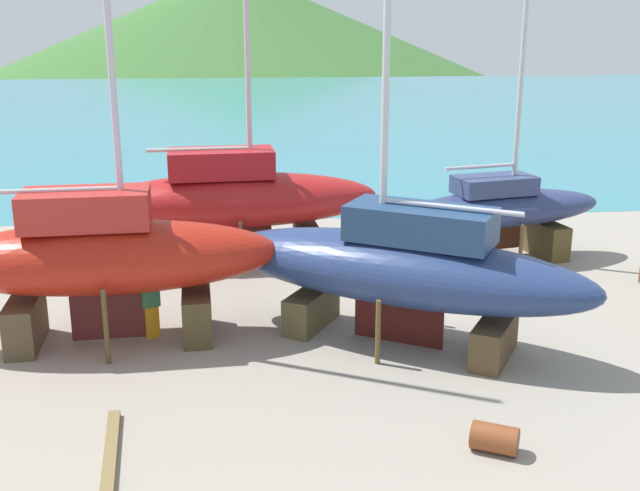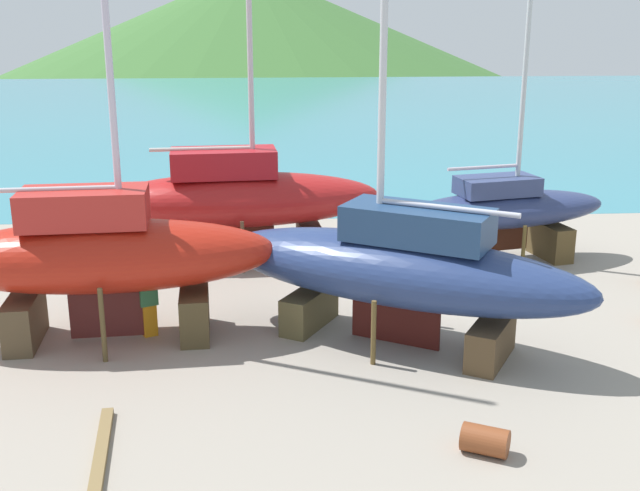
{
  "view_description": "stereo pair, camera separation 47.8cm",
  "coord_description": "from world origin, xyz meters",
  "px_view_note": "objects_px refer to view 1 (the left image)",
  "views": [
    {
      "loc": [
        -5.52,
        -21.59,
        7.8
      ],
      "look_at": [
        -3.52,
        -0.28,
        1.48
      ],
      "focal_mm": 44.36,
      "sensor_mm": 36.0,
      "label": 1
    },
    {
      "loc": [
        -5.04,
        -21.63,
        7.8
      ],
      "look_at": [
        -3.52,
        -0.28,
        1.48
      ],
      "focal_mm": 44.36,
      "sensor_mm": 36.0,
      "label": 2
    }
  ],
  "objects_px": {
    "sailboat_mid_port": "(236,198)",
    "worker": "(151,306)",
    "sailboat_far_slipway": "(402,266)",
    "sailboat_large_starboard": "(106,256)",
    "barrel_blue_faded": "(51,261)",
    "sailboat_small_center": "(502,209)",
    "barrel_rust_mid": "(495,438)"
  },
  "relations": [
    {
      "from": "sailboat_far_slipway",
      "to": "barrel_rust_mid",
      "type": "distance_m",
      "value": 5.49
    },
    {
      "from": "barrel_blue_faded",
      "to": "sailboat_small_center",
      "type": "bearing_deg",
      "value": 0.7
    },
    {
      "from": "sailboat_small_center",
      "to": "sailboat_mid_port",
      "type": "height_order",
      "value": "sailboat_mid_port"
    },
    {
      "from": "worker",
      "to": "barrel_rust_mid",
      "type": "height_order",
      "value": "worker"
    },
    {
      "from": "sailboat_small_center",
      "to": "worker",
      "type": "distance_m",
      "value": 11.92
    },
    {
      "from": "barrel_blue_faded",
      "to": "worker",
      "type": "bearing_deg",
      "value": -55.19
    },
    {
      "from": "sailboat_mid_port",
      "to": "sailboat_large_starboard",
      "type": "height_order",
      "value": "sailboat_mid_port"
    },
    {
      "from": "sailboat_large_starboard",
      "to": "worker",
      "type": "height_order",
      "value": "sailboat_large_starboard"
    },
    {
      "from": "worker",
      "to": "sailboat_small_center",
      "type": "bearing_deg",
      "value": 92.13
    },
    {
      "from": "sailboat_mid_port",
      "to": "worker",
      "type": "relative_size",
      "value": 9.67
    },
    {
      "from": "sailboat_far_slipway",
      "to": "barrel_blue_faded",
      "type": "relative_size",
      "value": 18.34
    },
    {
      "from": "sailboat_mid_port",
      "to": "worker",
      "type": "xyz_separation_m",
      "value": [
        -2.07,
        -6.3,
        -1.25
      ]
    },
    {
      "from": "sailboat_large_starboard",
      "to": "barrel_rust_mid",
      "type": "xyz_separation_m",
      "value": [
        7.84,
        -5.93,
        -1.91
      ]
    },
    {
      "from": "sailboat_large_starboard",
      "to": "barrel_rust_mid",
      "type": "height_order",
      "value": "sailboat_large_starboard"
    },
    {
      "from": "barrel_blue_faded",
      "to": "sailboat_far_slipway",
      "type": "bearing_deg",
      "value": -32.1
    },
    {
      "from": "barrel_rust_mid",
      "to": "sailboat_large_starboard",
      "type": "bearing_deg",
      "value": 142.9
    },
    {
      "from": "sailboat_large_starboard",
      "to": "worker",
      "type": "relative_size",
      "value": 8.82
    },
    {
      "from": "sailboat_large_starboard",
      "to": "barrel_rust_mid",
      "type": "bearing_deg",
      "value": -40.73
    },
    {
      "from": "sailboat_far_slipway",
      "to": "sailboat_mid_port",
      "type": "height_order",
      "value": "sailboat_far_slipway"
    },
    {
      "from": "sailboat_large_starboard",
      "to": "barrel_blue_faded",
      "type": "xyz_separation_m",
      "value": [
        -2.66,
        5.33,
        -1.72
      ]
    },
    {
      "from": "sailboat_small_center",
      "to": "sailboat_mid_port",
      "type": "distance_m",
      "value": 8.57
    },
    {
      "from": "sailboat_small_center",
      "to": "worker",
      "type": "relative_size",
      "value": 7.41
    },
    {
      "from": "barrel_blue_faded",
      "to": "barrel_rust_mid",
      "type": "distance_m",
      "value": 15.4
    },
    {
      "from": "worker",
      "to": "barrel_blue_faded",
      "type": "xyz_separation_m",
      "value": [
        -3.63,
        5.22,
        -0.36
      ]
    },
    {
      "from": "sailboat_small_center",
      "to": "barrel_rust_mid",
      "type": "distance_m",
      "value": 12.11
    },
    {
      "from": "worker",
      "to": "barrel_blue_faded",
      "type": "bearing_deg",
      "value": -170.04
    },
    {
      "from": "barrel_blue_faded",
      "to": "barrel_rust_mid",
      "type": "relative_size",
      "value": 1.08
    },
    {
      "from": "sailboat_large_starboard",
      "to": "barrel_rust_mid",
      "type": "distance_m",
      "value": 10.02
    },
    {
      "from": "sailboat_far_slipway",
      "to": "barrel_blue_faded",
      "type": "xyz_separation_m",
      "value": [
        -9.72,
        6.1,
        -1.52
      ]
    },
    {
      "from": "sailboat_mid_port",
      "to": "barrel_rust_mid",
      "type": "relative_size",
      "value": 18.18
    },
    {
      "from": "sailboat_small_center",
      "to": "sailboat_large_starboard",
      "type": "height_order",
      "value": "sailboat_large_starboard"
    },
    {
      "from": "sailboat_far_slipway",
      "to": "sailboat_small_center",
      "type": "relative_size",
      "value": 1.42
    }
  ]
}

